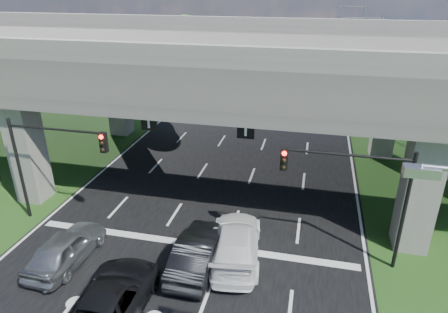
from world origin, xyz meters
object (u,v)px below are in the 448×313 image
at_px(signal_right, 357,185).
at_px(car_white, 236,242).
at_px(streetlight_beyond, 357,40).
at_px(car_dark, 199,251).
at_px(car_silver, 66,248).
at_px(streetlight_far, 371,65).
at_px(car_trailing, 111,300).
at_px(signal_left, 50,154).

relative_size(signal_right, car_white, 1.03).
bearing_deg(signal_right, streetlight_beyond, 86.39).
bearing_deg(car_dark, car_silver, 10.07).
bearing_deg(car_dark, streetlight_far, -112.79).
relative_size(streetlight_beyond, car_white, 1.72).
bearing_deg(car_white, streetlight_far, -117.92).
height_order(streetlight_far, car_trailing, streetlight_far).
bearing_deg(streetlight_far, car_silver, -123.70).
height_order(car_silver, car_white, car_white).
distance_m(streetlight_beyond, car_trailing, 43.79).
xyz_separation_m(streetlight_far, car_dark, (-9.19, -22.10, -4.97)).
bearing_deg(signal_left, streetlight_beyond, 63.57).
distance_m(streetlight_far, car_trailing, 28.87).
bearing_deg(car_silver, car_dark, -167.70).
xyz_separation_m(streetlight_beyond, car_trailing, (-11.76, -41.89, -5.01)).
distance_m(streetlight_far, car_white, 22.89).
xyz_separation_m(streetlight_beyond, car_white, (-7.62, -37.00, -4.97)).
height_order(streetlight_beyond, car_silver, streetlight_beyond).
xyz_separation_m(streetlight_beyond, car_dark, (-9.19, -38.10, -4.97)).
relative_size(streetlight_far, streetlight_beyond, 1.00).
xyz_separation_m(signal_left, car_dark, (8.73, -2.04, -3.30)).
distance_m(signal_left, car_white, 10.86).
height_order(signal_left, car_silver, signal_left).
distance_m(streetlight_far, streetlight_beyond, 16.00).
xyz_separation_m(streetlight_far, streetlight_beyond, (0.00, 16.00, 0.00)).
relative_size(signal_right, car_silver, 1.25).
bearing_deg(streetlight_beyond, car_dark, -103.57).
height_order(signal_left, streetlight_far, streetlight_far).
bearing_deg(signal_right, car_dark, -163.57).
bearing_deg(car_silver, signal_left, -50.67).
bearing_deg(car_trailing, streetlight_beyond, -107.68).
bearing_deg(car_trailing, car_silver, -37.31).
relative_size(signal_left, streetlight_far, 0.60).
bearing_deg(signal_left, car_silver, -52.70).
relative_size(signal_left, streetlight_beyond, 0.60).
bearing_deg(car_white, signal_left, -13.20).
bearing_deg(car_silver, signal_right, -164.43).
height_order(signal_right, car_trailing, signal_right).
bearing_deg(streetlight_beyond, signal_right, -93.61).
height_order(signal_right, streetlight_far, streetlight_far).
bearing_deg(car_trailing, signal_right, -150.43).
height_order(streetlight_beyond, car_dark, streetlight_beyond).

